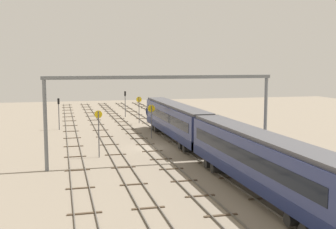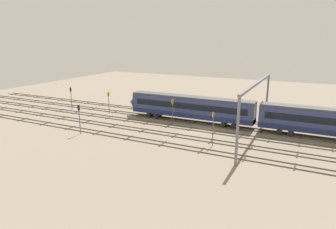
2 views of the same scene
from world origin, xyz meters
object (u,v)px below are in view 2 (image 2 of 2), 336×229
(speed_sign_mid_trackside, at_px, (109,99))
(signal_light_trackside_approach, at_px, (79,115))
(overhead_gantry, at_px, (257,95))
(speed_sign_near_foreground, at_px, (213,125))
(signal_light_trackside_departure, at_px, (71,95))
(speed_sign_far_trackside, at_px, (173,107))
(relay_cabinet, at_px, (224,111))
(train, at_px, (335,124))

(speed_sign_mid_trackside, relative_size, signal_light_trackside_approach, 0.93)
(overhead_gantry, xyz_separation_m, speed_sign_near_foreground, (4.83, 6.07, -3.78))
(overhead_gantry, height_order, speed_sign_near_foreground, overhead_gantry)
(overhead_gantry, height_order, signal_light_trackside_departure, overhead_gantry)
(signal_light_trackside_approach, bearing_deg, signal_light_trackside_departure, -42.19)
(speed_sign_far_trackside, relative_size, relay_cabinet, 2.58)
(speed_sign_mid_trackside, relative_size, relay_cabinet, 2.56)
(overhead_gantry, height_order, signal_light_trackside_approach, overhead_gantry)
(signal_light_trackside_departure, height_order, relay_cabinet, signal_light_trackside_departure)
(relay_cabinet, bearing_deg, signal_light_trackside_approach, 52.44)
(overhead_gantry, distance_m, relay_cabinet, 16.56)
(speed_sign_near_foreground, distance_m, speed_sign_far_trackside, 13.22)
(speed_sign_mid_trackside, distance_m, relay_cabinet, 24.20)
(speed_sign_mid_trackside, bearing_deg, speed_sign_far_trackside, 175.99)
(speed_sign_near_foreground, relative_size, signal_light_trackside_approach, 1.05)
(train, bearing_deg, signal_light_trackside_departure, 2.97)
(overhead_gantry, distance_m, speed_sign_far_trackside, 15.89)
(speed_sign_near_foreground, relative_size, signal_light_trackside_departure, 1.04)
(signal_light_trackside_approach, bearing_deg, relay_cabinet, -127.56)
(overhead_gantry, xyz_separation_m, signal_light_trackside_approach, (26.38, 10.39, -3.87))
(signal_light_trackside_departure, bearing_deg, overhead_gantry, 176.97)
(speed_sign_mid_trackside, bearing_deg, signal_light_trackside_approach, 107.76)
(speed_sign_far_trackside, bearing_deg, speed_sign_near_foreground, 142.03)
(speed_sign_far_trackside, height_order, signal_light_trackside_approach, signal_light_trackside_approach)
(speed_sign_mid_trackside, xyz_separation_m, relay_cabinet, (-22.11, -9.59, -2.16))
(relay_cabinet, bearing_deg, overhead_gantry, 124.01)
(signal_light_trackside_departure, bearing_deg, train, -177.03)
(train, bearing_deg, speed_sign_near_foreground, 33.84)
(overhead_gantry, distance_m, signal_light_trackside_approach, 28.61)
(speed_sign_near_foreground, distance_m, speed_sign_mid_trackside, 27.47)
(overhead_gantry, relative_size, speed_sign_near_foreground, 4.52)
(speed_sign_far_trackside, bearing_deg, relay_cabinet, -121.93)
(overhead_gantry, bearing_deg, speed_sign_far_trackside, -7.69)
(speed_sign_far_trackside, bearing_deg, speed_sign_mid_trackside, -4.01)
(speed_sign_near_foreground, distance_m, signal_light_trackside_departure, 36.29)
(overhead_gantry, relative_size, signal_light_trackside_departure, 4.70)
(relay_cabinet, bearing_deg, speed_sign_far_trackside, 58.07)
(relay_cabinet, bearing_deg, speed_sign_near_foreground, 101.32)
(speed_sign_near_foreground, height_order, speed_sign_far_trackside, speed_sign_near_foreground)
(speed_sign_near_foreground, relative_size, speed_sign_far_trackside, 1.11)
(speed_sign_near_foreground, bearing_deg, overhead_gantry, -128.52)
(speed_sign_near_foreground, xyz_separation_m, signal_light_trackside_approach, (21.54, 4.32, -0.09))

